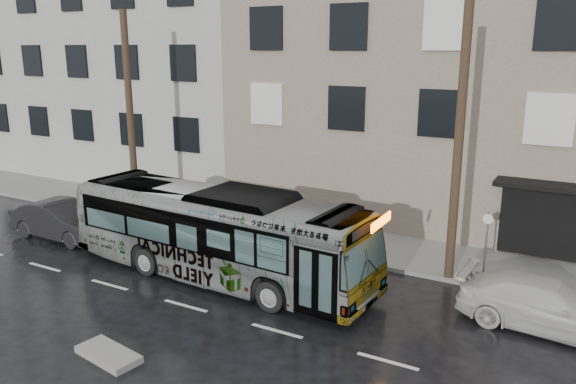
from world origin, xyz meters
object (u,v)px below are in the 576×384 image
(utility_pole_rear, at_px, (130,118))
(white_sedan, at_px, (548,305))
(sign_post, at_px, (486,248))
(dark_sedan, at_px, (62,220))
(bus, at_px, (217,234))
(utility_pole_front, at_px, (459,144))

(utility_pole_rear, bearing_deg, white_sedan, -6.76)
(sign_post, bearing_deg, dark_sedan, -168.27)
(utility_pole_rear, xyz_separation_m, bus, (7.06, -3.52, -3.08))
(white_sedan, bearing_deg, dark_sedan, 97.46)
(utility_pole_front, distance_m, bus, 8.37)
(utility_pole_front, relative_size, bus, 0.80)
(utility_pole_front, distance_m, sign_post, 3.48)
(utility_pole_front, relative_size, utility_pole_rear, 1.00)
(utility_pole_front, xyz_separation_m, white_sedan, (3.17, -2.03, -3.95))
(utility_pole_front, xyz_separation_m, utility_pole_rear, (-14.00, 0.00, 0.00))
(utility_pole_rear, height_order, white_sedan, utility_pole_rear)
(sign_post, distance_m, dark_sedan, 16.34)
(sign_post, xyz_separation_m, dark_sedan, (-15.99, -3.32, -0.58))
(white_sedan, bearing_deg, bus, 101.73)
(sign_post, height_order, dark_sedan, sign_post)
(sign_post, height_order, white_sedan, sign_post)
(utility_pole_rear, distance_m, dark_sedan, 5.18)
(utility_pole_rear, height_order, bus, utility_pole_rear)
(utility_pole_front, xyz_separation_m, bus, (-6.94, -3.52, -3.08))
(sign_post, bearing_deg, utility_pole_front, 180.00)
(bus, bearing_deg, utility_pole_rear, 67.01)
(dark_sedan, bearing_deg, bus, -91.02)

